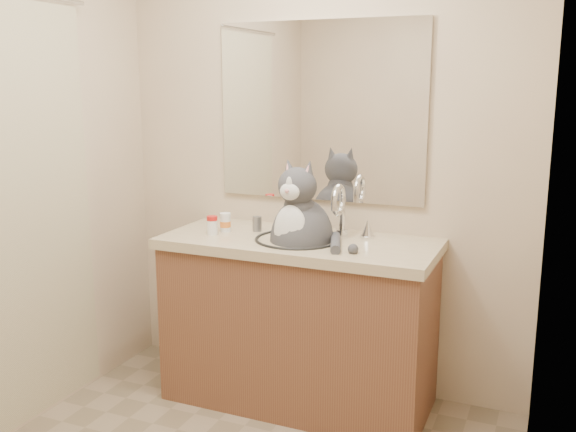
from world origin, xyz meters
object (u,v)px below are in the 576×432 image
object	(u,v)px
grey_canister	(257,224)
pill_bottle_orange	(225,223)
cat	(301,233)
pill_bottle_redcap	(212,225)

from	to	relation	value
grey_canister	pill_bottle_orange	bearing A→B (deg)	-154.59
cat	grey_canister	bearing A→B (deg)	166.91
cat	pill_bottle_redcap	bearing A→B (deg)	-166.94
cat	pill_bottle_redcap	distance (m)	0.46
pill_bottle_orange	grey_canister	distance (m)	0.16
pill_bottle_redcap	grey_canister	world-z (taller)	pill_bottle_redcap
cat	pill_bottle_redcap	world-z (taller)	cat
cat	grey_canister	world-z (taller)	cat
pill_bottle_redcap	grey_canister	xyz separation A→B (m)	(0.17, 0.15, -0.01)
cat	grey_canister	size ratio (longest dim) A/B	8.02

